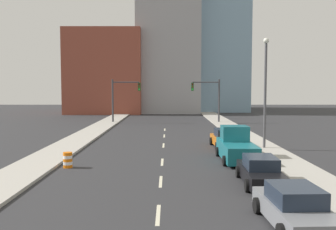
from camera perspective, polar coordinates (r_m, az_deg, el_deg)
The scene contains 19 objects.
sidewalk_left at distance 55.71m, azimuth -8.71°, elevation -0.79°, with size 2.90×98.28×0.17m.
sidewalk_right at distance 55.60m, azimuth 7.65°, elevation -0.79°, with size 2.90×98.28×0.17m.
lane_stripe_at_8m at distance 15.01m, azimuth -1.65°, elevation -14.92°, with size 0.16×2.40×0.01m, color beige.
lane_stripe_at_14m at distance 19.90m, azimuth -1.26°, elevation -10.09°, with size 0.16×2.40×0.01m, color beige.
lane_stripe_at_19m at distance 24.87m, azimuth -1.03°, elevation -7.18°, with size 0.16×2.40×0.01m, color beige.
lane_stripe_at_26m at distance 31.86m, azimuth -0.83°, elevation -4.65°, with size 0.16×2.40×0.01m, color beige.
lane_stripe_at_32m at distance 38.00m, azimuth -0.72°, elevation -3.20°, with size 0.16×2.40×0.01m, color beige.
lane_stripe_at_38m at distance 43.57m, azimuth -0.65°, elevation -2.24°, with size 0.16×2.40×0.01m, color beige.
building_brick_left at distance 75.23m, azimuth -9.30°, elevation 6.38°, with size 14.00×16.00×15.59m.
building_office_center at distance 78.65m, azimuth -0.13°, elevation 10.18°, with size 12.00×20.00×26.10m.
building_glass_right at distance 83.33m, azimuth 6.58°, elevation 10.80°, with size 13.00×20.00×28.94m.
traffic_signal_left at distance 51.87m, azimuth -7.35°, elevation 3.06°, with size 3.96×0.35×6.02m.
traffic_signal_right at distance 51.80m, azimuth 6.42°, elevation 3.07°, with size 3.96×0.35×6.02m.
traffic_barrel at distance 23.91m, azimuth -15.17°, elevation -6.64°, with size 0.56×0.56×0.95m.
street_lamp at distance 30.28m, azimuth 14.47°, elevation 4.34°, with size 0.44×0.44×8.75m.
sedan_gray at distance 14.38m, azimuth 18.59°, elevation -13.27°, with size 2.25×4.58×1.45m.
sedan_black at distance 19.77m, azimuth 13.75°, elevation -8.37°, with size 2.14×4.73×1.44m.
pickup_truck_teal at distance 25.73m, azimuth 10.21°, elevation -4.81°, with size 2.32×5.38×2.28m.
sedan_orange at distance 31.11m, azimuth 8.60°, elevation -3.63°, with size 2.26×4.66×1.53m.
Camera 1 is at (0.38, -5.73, 4.93)m, focal length 40.00 mm.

